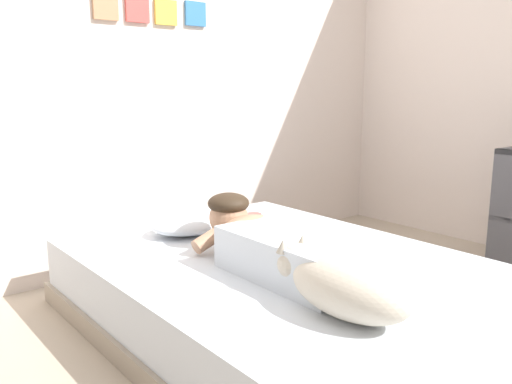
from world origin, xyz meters
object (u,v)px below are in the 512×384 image
pillow (197,222)px  person_lying (278,243)px  bed (281,293)px  cell_phone (340,303)px  dog (342,284)px  coffee_cup (254,220)px

pillow → person_lying: bearing=-92.5°
bed → cell_phone: bearing=-108.9°
dog → person_lying: bearing=73.3°
dog → cell_phone: size_ratio=4.11×
dog → cell_phone: bearing=43.6°
pillow → dog: (-0.18, -1.19, 0.05)m
cell_phone → dog: bearing=-136.4°
person_lying → coffee_cup: size_ratio=7.36×
bed → dog: 0.67m
bed → cell_phone: cell_phone is taller
cell_phone → pillow: bearing=83.8°
bed → dog: bearing=-112.2°
bed → cell_phone: size_ratio=14.47×
pillow → bed: bearing=-85.1°
dog → coffee_cup: size_ratio=4.60×
pillow → cell_phone: pillow is taller
bed → cell_phone: (-0.18, -0.52, 0.17)m
coffee_cup → cell_phone: 1.12m
bed → cell_phone: 0.57m
pillow → cell_phone: bearing=-96.2°
person_lying → dog: (-0.15, -0.50, -0.00)m
person_lying → cell_phone: person_lying is taller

